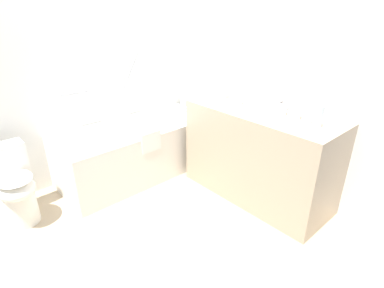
{
  "coord_description": "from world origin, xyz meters",
  "views": [
    {
      "loc": [
        -0.99,
        -1.69,
        1.73
      ],
      "look_at": [
        0.66,
        0.15,
        0.59
      ],
      "focal_mm": 28.38,
      "sensor_mm": 36.0,
      "label": 1
    }
  ],
  "objects_px": {
    "toilet": "(14,187)",
    "soap_dish": "(214,96)",
    "sink_basin": "(269,110)",
    "bathtub": "(137,148)",
    "water_bottle_0": "(223,89)",
    "drinking_glass_0": "(234,96)",
    "drinking_glass_2": "(239,100)",
    "drinking_glass_1": "(308,117)",
    "water_bottle_2": "(298,109)",
    "sink_faucet": "(281,105)",
    "water_bottle_1": "(319,116)"
  },
  "relations": [
    {
      "from": "toilet",
      "to": "soap_dish",
      "type": "distance_m",
      "value": 1.98
    },
    {
      "from": "sink_basin",
      "to": "soap_dish",
      "type": "height_order",
      "value": "sink_basin"
    },
    {
      "from": "bathtub",
      "to": "water_bottle_0",
      "type": "xyz_separation_m",
      "value": [
        0.65,
        -0.64,
        0.66
      ]
    },
    {
      "from": "drinking_glass_0",
      "to": "drinking_glass_2",
      "type": "height_order",
      "value": "drinking_glass_2"
    },
    {
      "from": "bathtub",
      "to": "drinking_glass_2",
      "type": "height_order",
      "value": "bathtub"
    },
    {
      "from": "drinking_glass_2",
      "to": "drinking_glass_0",
      "type": "bearing_deg",
      "value": 63.43
    },
    {
      "from": "drinking_glass_0",
      "to": "drinking_glass_1",
      "type": "xyz_separation_m",
      "value": [
        -0.04,
        -0.8,
        0.01
      ]
    },
    {
      "from": "bathtub",
      "to": "drinking_glass_1",
      "type": "relative_size",
      "value": 16.99
    },
    {
      "from": "water_bottle_2",
      "to": "soap_dish",
      "type": "xyz_separation_m",
      "value": [
        -0.04,
        0.9,
        -0.08
      ]
    },
    {
      "from": "bathtub",
      "to": "sink_faucet",
      "type": "relative_size",
      "value": 10.95
    },
    {
      "from": "sink_basin",
      "to": "drinking_glass_2",
      "type": "distance_m",
      "value": 0.33
    },
    {
      "from": "water_bottle_0",
      "to": "sink_faucet",
      "type": "bearing_deg",
      "value": -76.01
    },
    {
      "from": "sink_basin",
      "to": "sink_faucet",
      "type": "bearing_deg",
      "value": -0.0
    },
    {
      "from": "water_bottle_2",
      "to": "drinking_glass_1",
      "type": "relative_size",
      "value": 2.0
    },
    {
      "from": "drinking_glass_1",
      "to": "soap_dish",
      "type": "distance_m",
      "value": 1.0
    },
    {
      "from": "sink_basin",
      "to": "sink_faucet",
      "type": "distance_m",
      "value": 0.18
    },
    {
      "from": "drinking_glass_1",
      "to": "soap_dish",
      "type": "height_order",
      "value": "drinking_glass_1"
    },
    {
      "from": "bathtub",
      "to": "water_bottle_1",
      "type": "height_order",
      "value": "bathtub"
    },
    {
      "from": "water_bottle_2",
      "to": "water_bottle_0",
      "type": "bearing_deg",
      "value": 89.8
    },
    {
      "from": "sink_faucet",
      "to": "soap_dish",
      "type": "xyz_separation_m",
      "value": [
        -0.19,
        0.66,
        -0.02
      ]
    },
    {
      "from": "sink_faucet",
      "to": "water_bottle_0",
      "type": "distance_m",
      "value": 0.59
    },
    {
      "from": "sink_basin",
      "to": "water_bottle_1",
      "type": "bearing_deg",
      "value": -89.98
    },
    {
      "from": "water_bottle_1",
      "to": "soap_dish",
      "type": "xyz_separation_m",
      "value": [
        -0.01,
        1.1,
        -0.07
      ]
    },
    {
      "from": "sink_faucet",
      "to": "drinking_glass_2",
      "type": "height_order",
      "value": "drinking_glass_2"
    },
    {
      "from": "drinking_glass_0",
      "to": "water_bottle_2",
      "type": "bearing_deg",
      "value": -92.28
    },
    {
      "from": "drinking_glass_0",
      "to": "drinking_glass_2",
      "type": "xyz_separation_m",
      "value": [
        -0.06,
        -0.12,
        0.0
      ]
    },
    {
      "from": "sink_basin",
      "to": "water_bottle_1",
      "type": "relative_size",
      "value": 1.62
    },
    {
      "from": "sink_basin",
      "to": "bathtub",
      "type": "bearing_deg",
      "value": 117.05
    },
    {
      "from": "drinking_glass_2",
      "to": "drinking_glass_1",
      "type": "bearing_deg",
      "value": -87.79
    },
    {
      "from": "toilet",
      "to": "sink_faucet",
      "type": "height_order",
      "value": "sink_faucet"
    },
    {
      "from": "sink_basin",
      "to": "water_bottle_0",
      "type": "distance_m",
      "value": 0.58
    },
    {
      "from": "water_bottle_1",
      "to": "water_bottle_2",
      "type": "bearing_deg",
      "value": 81.0
    },
    {
      "from": "sink_basin",
      "to": "water_bottle_2",
      "type": "bearing_deg",
      "value": -82.58
    },
    {
      "from": "sink_faucet",
      "to": "water_bottle_1",
      "type": "relative_size",
      "value": 0.83
    },
    {
      "from": "drinking_glass_2",
      "to": "water_bottle_0",
      "type": "bearing_deg",
      "value": 81.32
    },
    {
      "from": "drinking_glass_0",
      "to": "drinking_glass_1",
      "type": "bearing_deg",
      "value": -92.52
    },
    {
      "from": "bathtub",
      "to": "sink_faucet",
      "type": "bearing_deg",
      "value": -56.68
    },
    {
      "from": "sink_basin",
      "to": "water_bottle_2",
      "type": "xyz_separation_m",
      "value": [
        0.03,
        -0.25,
        0.06
      ]
    },
    {
      "from": "sink_basin",
      "to": "drinking_glass_0",
      "type": "height_order",
      "value": "drinking_glass_0"
    },
    {
      "from": "soap_dish",
      "to": "water_bottle_2",
      "type": "bearing_deg",
      "value": -87.22
    },
    {
      "from": "sink_basin",
      "to": "drinking_glass_2",
      "type": "xyz_separation_m",
      "value": [
        -0.0,
        0.33,
        0.02
      ]
    },
    {
      "from": "soap_dish",
      "to": "toilet",
      "type": "bearing_deg",
      "value": 163.85
    },
    {
      "from": "sink_basin",
      "to": "drinking_glass_2",
      "type": "height_order",
      "value": "drinking_glass_2"
    },
    {
      "from": "bathtub",
      "to": "water_bottle_2",
      "type": "height_order",
      "value": "bathtub"
    },
    {
      "from": "drinking_glass_2",
      "to": "toilet",
      "type": "bearing_deg",
      "value": 155.13
    },
    {
      "from": "drinking_glass_2",
      "to": "soap_dish",
      "type": "relative_size",
      "value": 1.0
    },
    {
      "from": "water_bottle_1",
      "to": "drinking_glass_1",
      "type": "bearing_deg",
      "value": 76.59
    },
    {
      "from": "bathtub",
      "to": "drinking_glass_1",
      "type": "bearing_deg",
      "value": -67.55
    },
    {
      "from": "bathtub",
      "to": "toilet",
      "type": "height_order",
      "value": "bathtub"
    },
    {
      "from": "sink_faucet",
      "to": "water_bottle_2",
      "type": "height_order",
      "value": "water_bottle_2"
    }
  ]
}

